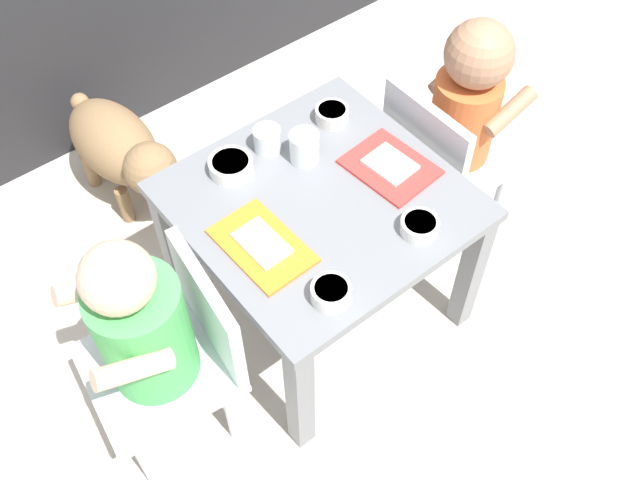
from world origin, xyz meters
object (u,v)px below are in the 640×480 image
dog (121,148)px  veggie_bowl_far (332,114)px  seated_child_right (462,111)px  seated_child_left (149,331)px  water_cup_right (304,148)px  food_tray_right (390,166)px  dining_table (320,219)px  food_tray_left (262,245)px  veggie_bowl_near (231,166)px  water_cup_left (268,141)px  cereal_bowl_left_side (420,226)px  cereal_bowl_right_side (331,292)px

dog → veggie_bowl_far: size_ratio=5.87×
seated_child_right → veggie_bowl_far: 0.32m
seated_child_left → water_cup_right: bearing=17.0°
food_tray_right → veggie_bowl_far: veggie_bowl_far is taller
dining_table → seated_child_right: size_ratio=0.88×
food_tray_left → veggie_bowl_near: veggie_bowl_near is taller
seated_child_right → water_cup_left: bearing=158.7°
dog → water_cup_right: 0.61m
cereal_bowl_left_side → food_tray_right: bearing=66.7°
food_tray_right → water_cup_right: 0.19m
seated_child_right → seated_child_left: bearing=-176.7°
dining_table → dog: bearing=106.6°
dining_table → veggie_bowl_near: size_ratio=5.85×
veggie_bowl_near → food_tray_right: bearing=-37.1°
cereal_bowl_right_side → seated_child_left: bearing=150.5°
seated_child_right → food_tray_right: (-0.27, -0.04, 0.02)m
seated_child_right → veggie_bowl_near: seated_child_right is taller
dog → food_tray_right: 0.77m
dog → dining_table: bearing=-73.4°
water_cup_left → cereal_bowl_right_side: bearing=-109.8°
dog → food_tray_left: bearing=-88.8°
cereal_bowl_right_side → veggie_bowl_near: (0.04, 0.39, -0.00)m
water_cup_left → cereal_bowl_left_side: bearing=-75.3°
dining_table → veggie_bowl_far: (0.17, 0.17, 0.09)m
food_tray_left → cereal_bowl_left_side: cereal_bowl_left_side is taller
water_cup_right → food_tray_left: bearing=-147.3°
water_cup_left → seated_child_right: bearing=-21.3°
seated_child_left → food_tray_left: seated_child_left is taller
food_tray_left → veggie_bowl_far: size_ratio=2.76×
cereal_bowl_left_side → dining_table: bearing=117.1°
dog → food_tray_right: bearing=-61.2°
food_tray_left → food_tray_right: same height
water_cup_left → veggie_bowl_near: (-0.10, -0.01, -0.01)m
dining_table → food_tray_left: food_tray_left is taller
dining_table → water_cup_left: water_cup_left is taller
water_cup_left → water_cup_right: 0.09m
dining_table → food_tray_left: size_ratio=2.65×
water_cup_right → cereal_bowl_right_side: size_ratio=0.92×
seated_child_left → food_tray_left: 0.27m
food_tray_right → veggie_bowl_near: bearing=142.9°
food_tray_right → cereal_bowl_right_side: bearing=-150.1°
seated_child_right → veggie_bowl_far: bearing=150.6°
cereal_bowl_right_side → seated_child_right: bearing=20.7°
food_tray_right → dog: bearing=118.8°
veggie_bowl_near → food_tray_left: bearing=-108.3°
cereal_bowl_left_side → food_tray_left: bearing=148.5°
food_tray_left → veggie_bowl_far: veggie_bowl_far is taller
seated_child_right → food_tray_right: size_ratio=3.20×
seated_child_left → veggie_bowl_far: seated_child_left is taller
food_tray_left → food_tray_right: size_ratio=1.07×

